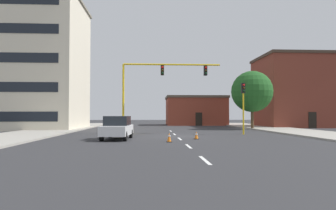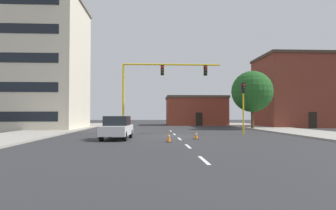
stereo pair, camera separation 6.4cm
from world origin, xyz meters
name	(u,v)px [view 2 (the right image)]	position (x,y,z in m)	size (l,w,h in m)	color
ground_plane	(176,136)	(0.00, 0.00, 0.00)	(160.00, 160.00, 0.00)	#2D2D30
sidewalk_left	(50,131)	(-13.29, 8.00, 0.07)	(6.00, 56.00, 0.14)	#9E998E
sidewalk_right	(287,130)	(13.29, 8.00, 0.07)	(6.00, 56.00, 0.14)	#9E998E
lane_stripe_seg_0	(204,160)	(0.00, -14.00, 0.00)	(0.16, 2.40, 0.01)	silver
lane_stripe_seg_1	(188,146)	(0.00, -8.50, 0.00)	(0.16, 2.40, 0.01)	silver
lane_stripe_seg_2	(180,139)	(0.00, -3.00, 0.00)	(0.16, 2.40, 0.01)	silver
lane_stripe_seg_3	(174,134)	(0.00, 2.50, 0.00)	(0.16, 2.40, 0.01)	silver
lane_stripe_seg_4	(171,131)	(0.00, 8.00, 0.00)	(0.16, 2.40, 0.01)	silver
building_tall_left	(30,65)	(-17.89, 14.06, 8.31)	(13.57, 12.17, 16.60)	beige
building_brick_center	(196,111)	(5.69, 27.96, 2.55)	(10.48, 7.96, 5.07)	brown
building_row_right	(296,91)	(19.56, 18.67, 5.32)	(10.91, 9.70, 10.63)	brown
traffic_signal_gantry	(138,110)	(-3.48, 3.47, 2.32)	(10.35, 1.20, 6.83)	yellow
traffic_light_pole_right	(243,97)	(6.39, 1.74, 3.53)	(0.32, 0.47, 4.80)	yellow
tree_right_mid	(252,92)	(10.51, 11.61, 4.75)	(5.18, 5.18, 7.35)	#4C3823
sedan_white_near_left	(117,127)	(-4.71, -3.28, 0.89)	(2.13, 4.61, 1.74)	white
traffic_cone_roadside_a	(196,135)	(1.22, -3.39, 0.29)	(0.36, 0.36, 0.59)	black
traffic_cone_roadside_b	(169,137)	(-0.97, -5.74, 0.32)	(0.36, 0.36, 0.65)	black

